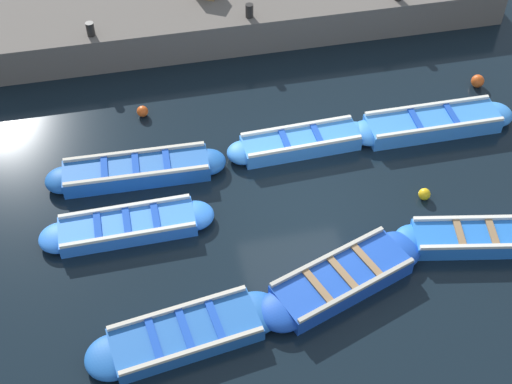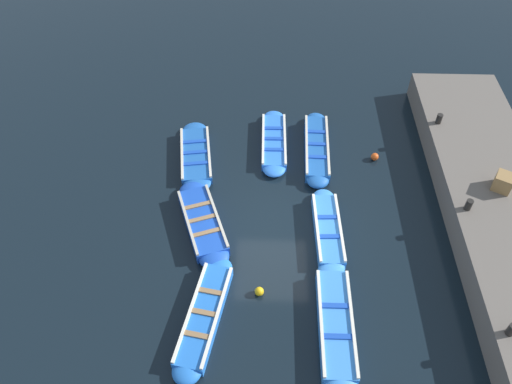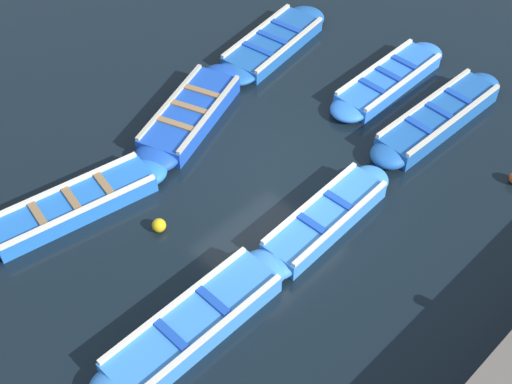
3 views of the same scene
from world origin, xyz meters
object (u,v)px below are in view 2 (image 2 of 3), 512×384
at_px(wooden_crate, 503,182).
at_px(bollard_mid_south, 439,119).
at_px(bollard_north, 512,330).
at_px(boat_broadside, 204,316).
at_px(buoy_orange_near, 375,157).
at_px(boat_far_corner, 203,222).
at_px(boat_mid_row, 317,148).
at_px(buoy_yellow_far, 259,291).
at_px(boat_near_quay, 196,155).
at_px(bollard_mid_north, 469,205).
at_px(boat_outer_left, 274,142).
at_px(boat_bow_out, 328,230).
at_px(boat_stern_in, 336,324).

bearing_deg(wooden_crate, bollard_mid_south, 111.87).
bearing_deg(bollard_north, boat_broadside, 175.06).
bearing_deg(bollard_mid_south, boat_broadside, -135.86).
bearing_deg(buoy_orange_near, bollard_mid_south, 23.42).
height_order(boat_far_corner, boat_mid_row, boat_mid_row).
bearing_deg(boat_mid_row, buoy_yellow_far, -107.80).
height_order(boat_near_quay, boat_broadside, boat_broadside).
bearing_deg(bollard_mid_north, boat_outer_left, 147.30).
relative_size(boat_near_quay, boat_bow_out, 1.08).
relative_size(wooden_crate, buoy_orange_near, 1.97).
height_order(boat_far_corner, boat_stern_in, boat_stern_in).
bearing_deg(bollard_mid_north, wooden_crate, 35.14).
bearing_deg(bollard_mid_south, bollard_north, -90.00).
bearing_deg(buoy_yellow_far, bollard_mid_north, 22.40).
relative_size(boat_broadside, boat_mid_row, 1.00).
distance_m(boat_bow_out, boat_mid_row, 3.67).
bearing_deg(boat_mid_row, buoy_orange_near, -8.97).
bearing_deg(boat_outer_left, bollard_mid_south, 3.03).
height_order(boat_far_corner, boat_outer_left, boat_far_corner).
relative_size(boat_near_quay, bollard_north, 10.49).
distance_m(boat_broadside, bollard_mid_north, 8.24).
distance_m(boat_bow_out, bollard_north, 5.50).
bearing_deg(boat_mid_row, wooden_crate, -24.41).
bearing_deg(boat_near_quay, boat_far_corner, -79.58).
xyz_separation_m(boat_broadside, bollard_mid_south, (7.49, 7.27, 0.94)).
bearing_deg(boat_far_corner, boat_bow_out, -2.73).
height_order(boat_near_quay, wooden_crate, wooden_crate).
distance_m(boat_broadside, bollard_mid_south, 10.48).
xyz_separation_m(boat_stern_in, bollard_north, (4.04, -0.50, 0.92)).
xyz_separation_m(boat_mid_row, buoy_orange_near, (2.01, -0.32, -0.06)).
height_order(boat_broadside, buoy_orange_near, boat_broadside).
bearing_deg(boat_far_corner, boat_mid_row, 43.52).
bearing_deg(buoy_orange_near, boat_mid_row, 171.03).
distance_m(boat_stern_in, buoy_orange_near, 6.74).
xyz_separation_m(boat_outer_left, buoy_yellow_far, (-0.36, -6.15, -0.03)).
xyz_separation_m(bollard_mid_north, bollard_mid_south, (0.00, 3.96, 0.00)).
bearing_deg(boat_stern_in, boat_mid_row, 91.23).
relative_size(boat_far_corner, buoy_orange_near, 13.74).
relative_size(boat_stern_in, buoy_yellow_far, 15.36).
relative_size(boat_outer_left, buoy_yellow_far, 13.81).
bearing_deg(buoy_orange_near, boat_broadside, -130.03).
xyz_separation_m(boat_outer_left, bollard_north, (5.69, -7.61, 0.96)).
bearing_deg(bollard_mid_north, boat_far_corner, -178.87).
relative_size(boat_mid_row, bollard_mid_north, 11.12).
bearing_deg(boat_mid_row, boat_near_quay, -173.74).
distance_m(boat_mid_row, bollard_mid_south, 4.33).
relative_size(boat_stern_in, bollard_north, 11.18).
height_order(boat_bow_out, bollard_mid_south, bollard_mid_south).
xyz_separation_m(boat_far_corner, boat_bow_out, (3.82, -0.18, -0.01)).
height_order(boat_near_quay, boat_stern_in, boat_stern_in).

